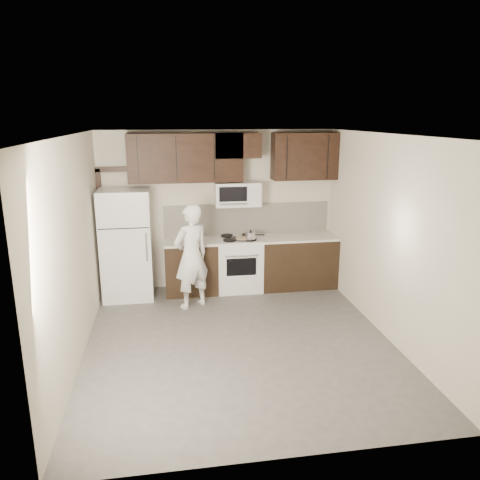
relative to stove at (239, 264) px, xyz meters
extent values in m
plane|color=#4E4C49|center=(-0.30, -1.94, -0.46)|extent=(4.50, 4.50, 0.00)
plane|color=beige|center=(-0.30, 0.31, 0.89)|extent=(4.00, 0.00, 4.00)
plane|color=white|center=(-0.30, -1.94, 2.24)|extent=(4.50, 4.50, 0.00)
cube|color=black|center=(-0.81, 0.00, -0.03)|extent=(0.87, 0.62, 0.87)
cube|color=black|center=(1.04, 0.00, -0.03)|extent=(1.32, 0.62, 0.87)
cube|color=silver|center=(-0.81, 0.00, 0.43)|extent=(0.87, 0.64, 0.04)
cube|color=silver|center=(1.04, 0.00, 0.43)|extent=(1.32, 0.64, 0.04)
cube|color=silver|center=(0.00, 0.00, -0.02)|extent=(0.76, 0.62, 0.89)
cube|color=silver|center=(0.00, 0.00, 0.44)|extent=(0.76, 0.62, 0.02)
cube|color=black|center=(0.00, -0.30, 0.04)|extent=(0.50, 0.01, 0.30)
cylinder|color=silver|center=(0.00, -0.34, 0.24)|extent=(0.55, 0.02, 0.02)
cylinder|color=black|center=(-0.18, -0.15, 0.46)|extent=(0.20, 0.20, 0.03)
cylinder|color=black|center=(0.18, -0.15, 0.46)|extent=(0.20, 0.20, 0.03)
cylinder|color=black|center=(-0.18, 0.15, 0.46)|extent=(0.20, 0.20, 0.03)
cylinder|color=black|center=(0.18, 0.15, 0.46)|extent=(0.20, 0.20, 0.03)
cube|color=silver|center=(0.20, 0.30, 0.72)|extent=(2.90, 0.02, 0.54)
cube|color=black|center=(-0.85, 0.14, 1.80)|extent=(1.85, 0.35, 0.78)
cube|color=black|center=(1.15, 0.14, 1.80)|extent=(1.10, 0.35, 0.78)
cube|color=black|center=(0.00, 0.14, 1.99)|extent=(0.76, 0.35, 0.40)
cube|color=silver|center=(0.00, 0.12, 1.19)|extent=(0.76, 0.38, 0.40)
cube|color=black|center=(-0.10, -0.07, 1.22)|extent=(0.46, 0.01, 0.24)
cube|color=silver|center=(0.26, -0.07, 1.22)|extent=(0.18, 0.01, 0.24)
cylinder|color=silver|center=(-0.10, -0.10, 1.06)|extent=(0.46, 0.02, 0.02)
cube|color=silver|center=(-1.85, -0.05, 0.44)|extent=(0.80, 0.72, 1.80)
cube|color=black|center=(-1.85, -0.41, 0.79)|extent=(0.77, 0.01, 0.02)
cylinder|color=silver|center=(-1.52, -0.44, 0.49)|extent=(0.03, 0.03, 0.45)
cube|color=black|center=(-2.26, 0.27, 0.59)|extent=(0.08, 0.08, 2.10)
cube|color=black|center=(-2.05, 0.27, 1.62)|extent=(0.50, 0.08, 0.08)
cylinder|color=silver|center=(0.18, -0.15, 0.52)|extent=(0.18, 0.18, 0.14)
sphere|color=black|center=(0.18, -0.15, 0.61)|extent=(0.04, 0.04, 0.04)
cylinder|color=black|center=(0.32, -0.17, 0.54)|extent=(0.17, 0.05, 0.02)
cube|color=black|center=(0.06, -0.10, 0.46)|extent=(0.42, 0.35, 0.02)
cylinder|color=tan|center=(0.06, -0.10, 0.48)|extent=(0.30, 0.30, 0.02)
imported|color=white|center=(-0.84, -0.64, 0.36)|extent=(0.72, 0.64, 1.65)
camera|label=1|loc=(-1.19, -7.56, 2.46)|focal=35.00mm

